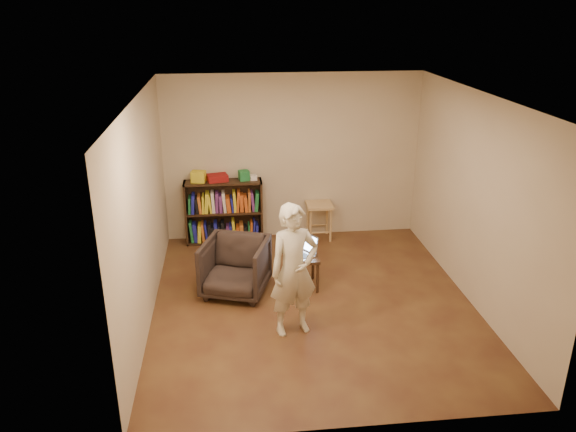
{
  "coord_description": "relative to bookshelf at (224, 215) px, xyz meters",
  "views": [
    {
      "loc": [
        -1.01,
        -6.2,
        3.61
      ],
      "look_at": [
        -0.28,
        0.35,
        1.06
      ],
      "focal_mm": 35.0,
      "sensor_mm": 36.0,
      "label": 1
    }
  ],
  "objects": [
    {
      "name": "wall_back",
      "position": [
        1.1,
        0.16,
        0.86
      ],
      "size": [
        4.0,
        0.0,
        4.0
      ],
      "primitive_type": "plane",
      "rotation": [
        1.57,
        0.0,
        0.0
      ],
      "color": "beige",
      "rests_on": "floor"
    },
    {
      "name": "box_white",
      "position": [
        0.47,
        0.0,
        0.6
      ],
      "size": [
        0.11,
        0.11,
        0.08
      ],
      "primitive_type": "cube",
      "rotation": [
        0.0,
        0.0,
        0.12
      ],
      "color": "white",
      "rests_on": "bookshelf"
    },
    {
      "name": "armchair",
      "position": [
        0.13,
        -1.72,
        -0.07
      ],
      "size": [
        1.0,
        1.01,
        0.74
      ],
      "primitive_type": "imported",
      "rotation": [
        0.0,
        0.0,
        -0.31
      ],
      "color": "black",
      "rests_on": "floor"
    },
    {
      "name": "wall_left",
      "position": [
        -0.9,
        -2.09,
        0.86
      ],
      "size": [
        0.0,
        4.5,
        4.5
      ],
      "primitive_type": "plane",
      "rotation": [
        1.57,
        0.0,
        1.57
      ],
      "color": "beige",
      "rests_on": "floor"
    },
    {
      "name": "ceiling",
      "position": [
        1.1,
        -2.09,
        2.16
      ],
      "size": [
        4.5,
        4.5,
        0.0
      ],
      "primitive_type": "plane",
      "color": "silver",
      "rests_on": "wall_back"
    },
    {
      "name": "box_yellow",
      "position": [
        -0.36,
        -0.01,
        0.65
      ],
      "size": [
        0.24,
        0.19,
        0.17
      ],
      "primitive_type": "cube",
      "rotation": [
        0.0,
        0.0,
        -0.21
      ],
      "color": "yellow",
      "rests_on": "bookshelf"
    },
    {
      "name": "floor",
      "position": [
        1.1,
        -2.09,
        -0.44
      ],
      "size": [
        4.5,
        4.5,
        0.0
      ],
      "primitive_type": "plane",
      "color": "#431F15",
      "rests_on": "ground"
    },
    {
      "name": "red_cloth",
      "position": [
        -0.08,
        0.01,
        0.61
      ],
      "size": [
        0.35,
        0.29,
        0.1
      ],
      "primitive_type": "cube",
      "rotation": [
        0.0,
        0.0,
        0.23
      ],
      "color": "maroon",
      "rests_on": "bookshelf"
    },
    {
      "name": "person",
      "position": [
        0.78,
        -2.71,
        0.34
      ],
      "size": [
        0.65,
        0.51,
        1.56
      ],
      "primitive_type": "imported",
      "rotation": [
        0.0,
        0.0,
        0.27
      ],
      "color": "beige",
      "rests_on": "floor"
    },
    {
      "name": "bookshelf",
      "position": [
        0.0,
        0.0,
        0.0
      ],
      "size": [
        1.2,
        0.3,
        1.0
      ],
      "color": "black",
      "rests_on": "floor"
    },
    {
      "name": "stool",
      "position": [
        1.5,
        -0.06,
        0.04
      ],
      "size": [
        0.41,
        0.41,
        0.59
      ],
      "color": "#A68050",
      "rests_on": "floor"
    },
    {
      "name": "box_green",
      "position": [
        0.33,
        0.01,
        0.64
      ],
      "size": [
        0.18,
        0.18,
        0.15
      ],
      "primitive_type": "cube",
      "rotation": [
        0.0,
        0.0,
        0.2
      ],
      "color": "#1F7737",
      "rests_on": "bookshelf"
    },
    {
      "name": "laptop",
      "position": [
        1.03,
        -1.62,
        0.08
      ],
      "size": [
        0.45,
        0.46,
        0.27
      ],
      "rotation": [
        0.0,
        0.0,
        -0.96
      ],
      "color": "#ABACB0",
      "rests_on": "side_table"
    },
    {
      "name": "wall_right",
      "position": [
        3.1,
        -2.09,
        0.86
      ],
      "size": [
        0.0,
        4.5,
        4.5
      ],
      "primitive_type": "plane",
      "rotation": [
        1.57,
        0.0,
        -1.57
      ],
      "color": "beige",
      "rests_on": "floor"
    },
    {
      "name": "side_table",
      "position": [
        1.0,
        -1.65,
        -0.06
      ],
      "size": [
        0.45,
        0.45,
        0.46
      ],
      "color": "black",
      "rests_on": "floor"
    }
  ]
}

